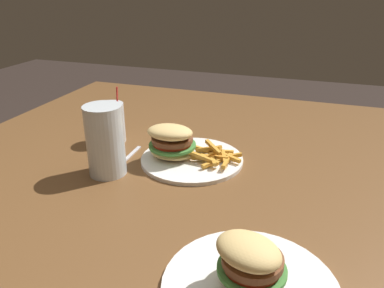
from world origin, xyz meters
TOP-DOWN VIEW (x-y plane):
  - dining_table at (0.00, 0.00)m, footprint 1.57×1.40m
  - meal_plate_near at (0.13, -0.06)m, footprint 0.26×0.26m
  - beer_glass at (0.28, 0.05)m, footprint 0.09×0.09m
  - juice_glass at (0.36, -0.12)m, footprint 0.07×0.07m
  - spoon at (0.27, 0.02)m, footprint 0.04×0.16m
  - meal_plate_far at (-0.12, 0.32)m, footprint 0.27×0.27m

SIDE VIEW (x-z plane):
  - dining_table at x=0.00m, z-range 0.26..0.98m
  - spoon at x=0.27m, z-range 0.72..0.73m
  - meal_plate_far at x=-0.12m, z-range 0.70..0.80m
  - meal_plate_near at x=0.13m, z-range 0.70..0.81m
  - juice_glass at x=0.36m, z-range 0.69..0.85m
  - beer_glass at x=0.28m, z-range 0.71..0.88m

